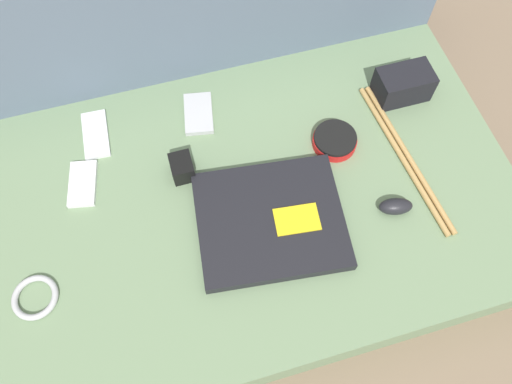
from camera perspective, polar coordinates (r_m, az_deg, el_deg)
ground_plane at (r=1.17m, az=0.00°, el=-3.20°), size 8.00×8.00×0.00m
couch_seat at (r=1.12m, az=0.00°, el=-1.91°), size 1.12×0.71×0.13m
couch_backrest at (r=1.25m, az=-6.12°, el=19.67°), size 1.12×0.20×0.44m
laptop at (r=1.02m, az=1.66°, el=-3.27°), size 0.32×0.29×0.03m
computer_mouse at (r=1.07m, az=15.66°, el=-1.59°), size 0.08×0.05×0.03m
speaker_puck at (r=1.12m, az=8.99°, el=5.85°), size 0.10×0.10×0.03m
phone_silver at (r=1.17m, az=-6.59°, el=8.89°), size 0.08×0.12×0.01m
phone_black at (r=1.19m, az=-17.85°, el=6.27°), size 0.06×0.13×0.01m
phone_small at (r=1.13m, az=-19.20°, el=0.90°), size 0.08×0.12×0.01m
camera_pouch at (r=1.22m, az=16.47°, el=11.70°), size 0.12×0.08×0.07m
charger_brick at (r=1.08m, az=-8.44°, el=2.77°), size 0.05×0.06×0.05m
cable_coil at (r=1.06m, az=-23.94°, el=-10.95°), size 0.09×0.09×0.01m
drumstick_pair at (r=1.15m, az=16.60°, el=4.01°), size 0.06×0.40×0.01m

